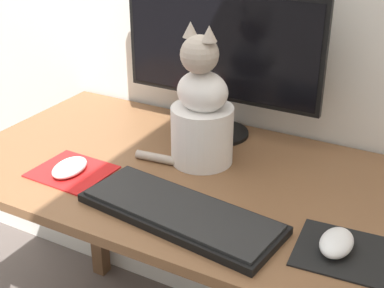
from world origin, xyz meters
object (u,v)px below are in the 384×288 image
Objects in this scene: computer_mouse_left at (70,167)px; cat at (201,113)px; keyboard at (180,212)px; computer_mouse_right at (337,243)px; monitor at (221,55)px.

computer_mouse_left is 0.35m from cat.
computer_mouse_right is at bearing 14.02° from keyboard.
cat is (-0.08, 0.25, 0.12)m from keyboard.
cat is (-0.41, 0.21, 0.11)m from computer_mouse_right.
monitor is 1.58× the size of cat.
cat is (0.03, -0.17, -0.10)m from monitor.
computer_mouse_left is (-0.33, 0.03, 0.01)m from keyboard.
monitor is 0.62m from computer_mouse_right.
cat is at bearing 152.80° from computer_mouse_right.
keyboard is 0.33m from computer_mouse_right.
keyboard is at bearing -75.05° from monitor.
cat reaches higher than keyboard.
monitor is 0.20m from cat.
monitor reaches higher than keyboard.
computer_mouse_left reaches higher than keyboard.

